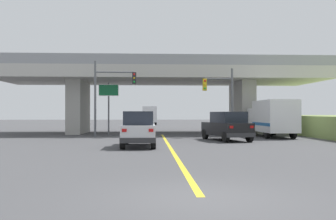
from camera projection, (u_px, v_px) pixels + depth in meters
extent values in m
plane|color=#424244|center=(161.00, 133.00, 37.02)|extent=(160.00, 160.00, 0.00)
cube|color=#B7B5AD|center=(161.00, 76.00, 37.07)|extent=(30.72, 9.54, 1.10)
cube|color=#A8A69F|center=(79.00, 107.00, 36.64)|extent=(1.32, 5.72, 5.00)
cube|color=#A8A69F|center=(242.00, 107.00, 37.44)|extent=(1.32, 5.72, 5.00)
cube|color=gray|center=(163.00, 59.00, 32.47)|extent=(30.72, 0.20, 0.90)
cube|color=gray|center=(160.00, 71.00, 41.69)|extent=(30.72, 0.20, 0.90)
cube|color=yellow|center=(170.00, 147.00, 21.38)|extent=(0.20, 25.62, 0.01)
cube|color=silver|center=(139.00, 132.00, 21.79)|extent=(1.84, 4.38, 0.90)
cube|color=#1E232D|center=(139.00, 118.00, 21.47)|extent=(1.61, 2.41, 0.76)
cube|color=#2D2D30|center=(138.00, 141.00, 19.65)|extent=(1.87, 0.20, 0.28)
cube|color=red|center=(124.00, 130.00, 19.55)|extent=(0.24, 0.06, 0.16)
cube|color=red|center=(151.00, 130.00, 19.62)|extent=(0.24, 0.06, 0.16)
cylinder|color=black|center=(126.00, 138.00, 23.38)|extent=(0.26, 0.72, 0.72)
cylinder|color=black|center=(153.00, 138.00, 23.47)|extent=(0.26, 0.72, 0.72)
cylinder|color=black|center=(123.00, 143.00, 20.10)|extent=(0.26, 0.72, 0.72)
cylinder|color=black|center=(153.00, 142.00, 20.19)|extent=(0.26, 0.72, 0.72)
cube|color=black|center=(226.00, 129.00, 26.70)|extent=(2.96, 4.97, 0.90)
cube|color=#1E232D|center=(228.00, 117.00, 26.38)|extent=(2.25, 2.88, 0.76)
cube|color=#2D2D30|center=(241.00, 135.00, 24.52)|extent=(1.97, 0.65, 0.28)
cube|color=red|center=(231.00, 127.00, 24.25)|extent=(0.25, 0.11, 0.16)
cube|color=red|center=(252.00, 127.00, 24.66)|extent=(0.25, 0.11, 0.16)
cylinder|color=black|center=(205.00, 134.00, 28.16)|extent=(0.42, 0.76, 0.72)
cylinder|color=black|center=(227.00, 134.00, 28.65)|extent=(0.42, 0.76, 0.72)
cylinder|color=black|center=(226.00, 137.00, 24.75)|extent=(0.42, 0.76, 0.72)
cylinder|color=black|center=(250.00, 137.00, 25.24)|extent=(0.42, 0.76, 0.72)
cube|color=silver|center=(262.00, 119.00, 33.32)|extent=(2.20, 2.00, 1.90)
cube|color=white|center=(275.00, 116.00, 29.93)|extent=(2.31, 4.79, 2.49)
cube|color=#195999|center=(275.00, 124.00, 29.93)|extent=(2.33, 4.69, 0.24)
cylinder|color=black|center=(251.00, 130.00, 33.26)|extent=(0.30, 0.90, 0.90)
cylinder|color=black|center=(273.00, 130.00, 33.36)|extent=(0.30, 0.90, 0.90)
cylinder|color=black|center=(267.00, 133.00, 28.68)|extent=(0.30, 0.90, 0.90)
cylinder|color=black|center=(293.00, 133.00, 28.78)|extent=(0.30, 0.90, 0.90)
cylinder|color=#56595E|center=(232.00, 103.00, 30.48)|extent=(0.18, 0.18, 5.53)
cylinder|color=#56595E|center=(218.00, 79.00, 30.45)|extent=(2.21, 0.12, 0.12)
cube|color=gold|center=(205.00, 85.00, 30.39)|extent=(0.32, 0.26, 0.96)
sphere|color=red|center=(205.00, 81.00, 30.24)|extent=(0.16, 0.16, 0.16)
sphere|color=gold|center=(205.00, 85.00, 30.24)|extent=(0.16, 0.16, 0.16)
sphere|color=green|center=(205.00, 88.00, 30.23)|extent=(0.16, 0.16, 0.16)
cylinder|color=#56595E|center=(95.00, 99.00, 30.46)|extent=(0.18, 0.18, 6.13)
cylinder|color=#56595E|center=(115.00, 72.00, 30.55)|extent=(3.12, 0.12, 0.12)
cube|color=#232326|center=(134.00, 78.00, 30.63)|extent=(0.32, 0.26, 0.96)
sphere|color=red|center=(134.00, 74.00, 30.48)|extent=(0.16, 0.16, 0.16)
sphere|color=gold|center=(134.00, 78.00, 30.48)|extent=(0.16, 0.16, 0.16)
sphere|color=green|center=(134.00, 82.00, 30.47)|extent=(0.16, 0.16, 0.16)
cylinder|color=#56595E|center=(109.00, 109.00, 33.74)|extent=(0.14, 0.14, 4.65)
cube|color=#146638|center=(109.00, 90.00, 33.70)|extent=(1.69, 0.08, 0.94)
cube|color=white|center=(109.00, 90.00, 33.69)|extent=(1.77, 0.04, 1.02)
cube|color=navy|center=(150.00, 116.00, 67.74)|extent=(2.20, 2.00, 1.90)
cube|color=silver|center=(150.00, 114.00, 63.94)|extent=(2.31, 5.60, 2.61)
cube|color=#197F4C|center=(150.00, 118.00, 63.94)|extent=(2.33, 5.49, 0.24)
cylinder|color=black|center=(144.00, 122.00, 67.68)|extent=(0.30, 0.90, 0.90)
cylinder|color=black|center=(155.00, 122.00, 67.78)|extent=(0.30, 0.90, 0.90)
cylinder|color=black|center=(144.00, 122.00, 62.48)|extent=(0.30, 0.90, 0.90)
cylinder|color=black|center=(156.00, 122.00, 62.58)|extent=(0.30, 0.90, 0.90)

